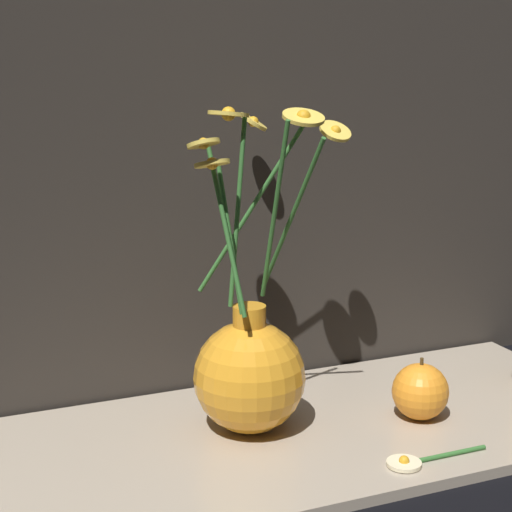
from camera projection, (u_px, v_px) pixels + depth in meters
The scene contains 5 objects.
ground_plane at pixel (257, 447), 0.94m from camera, with size 6.00×6.00×0.00m, color black.
shelf at pixel (257, 442), 0.94m from camera, with size 0.88×0.32×0.01m.
vase_with_flowers at pixel (247, 368), 0.94m from camera, with size 0.21×0.19×0.36m.
orange_fruit at pixel (420, 391), 0.98m from camera, with size 0.07×0.07×0.07m.
loose_daisy at pixel (416, 461), 0.88m from camera, with size 0.12×0.04×0.01m.
Camera 1 is at (-0.34, -0.80, 0.42)m, focal length 60.00 mm.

